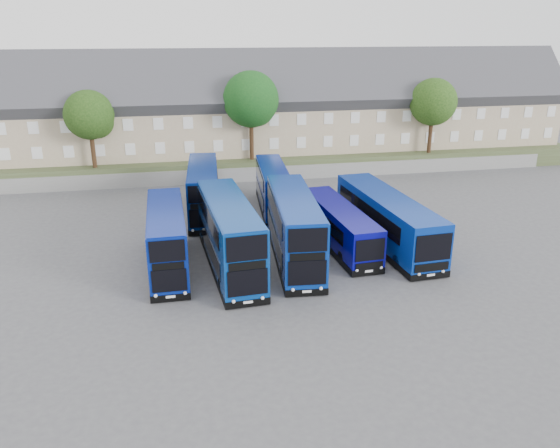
% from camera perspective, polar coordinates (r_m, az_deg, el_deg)
% --- Properties ---
extents(ground, '(120.00, 120.00, 0.00)m').
position_cam_1_polar(ground, '(35.14, -0.08, -5.91)').
color(ground, '#4C4C51').
rests_on(ground, ground).
extents(retaining_wall, '(70.00, 0.40, 1.50)m').
position_cam_1_polar(retaining_wall, '(57.26, -4.70, 5.12)').
color(retaining_wall, slate).
rests_on(retaining_wall, ground).
extents(earth_bank, '(80.00, 20.00, 2.00)m').
position_cam_1_polar(earth_bank, '(66.88, -5.71, 7.46)').
color(earth_bank, '#424B2A').
rests_on(earth_bank, ground).
extents(terrace_row, '(66.00, 10.40, 11.20)m').
position_cam_1_polar(terrace_row, '(62.83, 0.06, 11.94)').
color(terrace_row, tan).
rests_on(terrace_row, earth_bank).
extents(dd_front_left, '(2.53, 10.34, 4.09)m').
position_cam_1_polar(dd_front_left, '(36.90, -11.72, -1.64)').
color(dd_front_left, navy).
rests_on(dd_front_left, ground).
extents(dd_front_mid, '(3.46, 11.82, 4.64)m').
position_cam_1_polar(dd_front_mid, '(36.13, -5.31, -1.31)').
color(dd_front_mid, navy).
rests_on(dd_front_mid, ground).
extents(dd_front_right, '(3.57, 11.71, 4.59)m').
position_cam_1_polar(dd_front_right, '(37.34, 1.48, -0.55)').
color(dd_front_right, navy).
rests_on(dd_front_right, ground).
extents(dd_rear_left, '(3.19, 10.83, 4.25)m').
position_cam_1_polar(dd_rear_left, '(47.01, -8.01, 3.38)').
color(dd_rear_left, navy).
rests_on(dd_rear_left, ground).
extents(dd_rear_right, '(3.01, 10.00, 3.92)m').
position_cam_1_polar(dd_rear_right, '(47.83, -0.75, 3.66)').
color(dd_rear_right, navy).
rests_on(dd_rear_right, ground).
extents(coach_east_a, '(3.07, 11.20, 3.02)m').
position_cam_1_polar(coach_east_a, '(40.19, 6.21, -0.33)').
color(coach_east_a, '#070783').
rests_on(coach_east_a, ground).
extents(coach_east_b, '(3.72, 13.58, 3.67)m').
position_cam_1_polar(coach_east_b, '(41.13, 11.08, 0.36)').
color(coach_east_b, navy).
rests_on(coach_east_b, ground).
extents(tree_west, '(4.80, 4.80, 7.65)m').
position_cam_1_polar(tree_west, '(57.28, -19.16, 10.55)').
color(tree_west, '#382314').
rests_on(tree_west, earth_bank).
extents(tree_mid, '(5.76, 5.76, 9.18)m').
position_cam_1_polar(tree_mid, '(57.69, -2.93, 12.68)').
color(tree_mid, '#382314').
rests_on(tree_mid, earth_bank).
extents(tree_east, '(5.12, 5.12, 8.16)m').
position_cam_1_polar(tree_east, '(63.32, 15.78, 12.00)').
color(tree_east, '#382314').
rests_on(tree_east, earth_bank).
extents(tree_far, '(5.44, 5.44, 8.67)m').
position_cam_1_polar(tree_far, '(72.21, 17.69, 12.98)').
color(tree_far, '#382314').
rests_on(tree_far, earth_bank).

